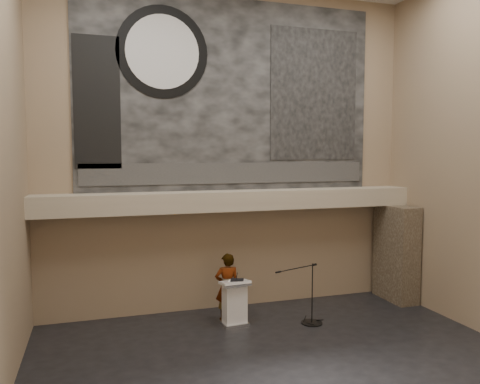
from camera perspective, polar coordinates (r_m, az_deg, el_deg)
name	(u,v)px	position (r m, az deg, el deg)	size (l,w,h in m)	color
floor	(290,370)	(9.70, 6.10, -20.76)	(10.00, 10.00, 0.00)	black
wall_back	(231,151)	(12.53, -1.11, 5.08)	(10.00, 0.02, 8.50)	#90795B
wall_front	(448,146)	(5.36, 23.99, 5.19)	(10.00, 0.02, 8.50)	#90795B
soffit	(235,200)	(12.20, -0.57, -1.02)	(10.00, 0.80, 0.50)	tan
sprinkler_left	(175,214)	(11.82, -7.94, -2.62)	(0.04, 0.04, 0.06)	#B2893D
sprinkler_right	(302,209)	(12.87, 7.62, -2.02)	(0.04, 0.04, 0.06)	#B2893D
banner	(231,95)	(12.59, -1.08, 11.69)	(8.00, 0.05, 5.00)	black
banner_text_strip	(232,173)	(12.47, -1.01, 2.32)	(7.76, 0.02, 0.55)	#2E2E2E
banner_clock_rim	(163,52)	(12.33, -9.42, 16.49)	(2.30, 2.30, 0.02)	black
banner_clock_face	(163,52)	(12.32, -9.41, 16.51)	(1.84, 1.84, 0.02)	silver
banner_building_print	(314,95)	(13.44, 9.04, 11.62)	(2.60, 0.02, 3.60)	black
banner_brick_print	(97,103)	(12.01, -17.04, 10.39)	(1.10, 0.02, 3.20)	black
stone_pier	(396,253)	(14.13, 18.49, -7.04)	(0.60, 1.40, 2.70)	#403427
lectern	(235,303)	(11.65, -0.66, -13.37)	(0.72, 0.54, 1.13)	silver
binder	(237,280)	(11.48, -0.35, -10.70)	(0.31, 0.25, 0.04)	black
papers	(232,281)	(11.45, -0.93, -10.82)	(0.20, 0.27, 0.01)	white
speaker_person	(227,287)	(11.92, -1.56, -11.47)	(0.62, 0.41, 1.69)	silver
mic_stand	(311,315)	(11.97, 8.62, -14.59)	(1.37, 0.66, 1.50)	black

